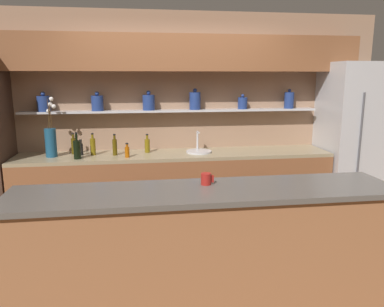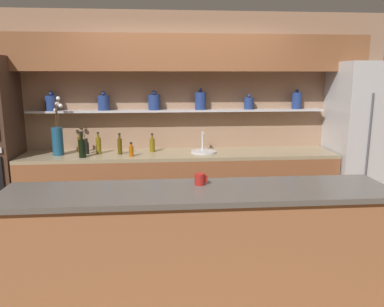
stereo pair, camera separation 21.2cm
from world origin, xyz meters
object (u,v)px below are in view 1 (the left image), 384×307
(bottle_oil_5, at_px, (74,145))
(bottle_oil_6, at_px, (115,146))
(flower_vase, at_px, (51,140))
(bottle_sauce_1, at_px, (127,151))
(bottle_sauce_0, at_px, (81,148))
(bottle_oil_3, at_px, (147,145))
(refrigerator, at_px, (353,143))
(bottle_oil_2, at_px, (93,146))
(sink_fixture, at_px, (199,150))
(coffee_mug, at_px, (206,179))
(bottle_wine_4, at_px, (77,149))

(bottle_oil_5, height_order, bottle_oil_6, bottle_oil_5)
(flower_vase, distance_m, bottle_sauce_1, 0.88)
(bottle_oil_5, xyz_separation_m, bottle_oil_6, (0.49, -0.14, -0.00))
(bottle_sauce_0, height_order, bottle_oil_3, bottle_oil_3)
(refrigerator, height_order, bottle_sauce_1, refrigerator)
(refrigerator, bearing_deg, bottle_oil_3, 177.15)
(bottle_sauce_0, height_order, bottle_oil_2, bottle_oil_2)
(sink_fixture, bearing_deg, flower_vase, -179.64)
(flower_vase, height_order, bottle_sauce_1, flower_vase)
(bottle_sauce_1, distance_m, bottle_oil_3, 0.34)
(refrigerator, relative_size, bottle_oil_6, 7.97)
(bottle_oil_2, height_order, bottle_oil_6, bottle_oil_2)
(bottle_oil_3, height_order, coffee_mug, bottle_oil_3)
(flower_vase, bearing_deg, bottle_oil_5, 28.25)
(bottle_oil_5, distance_m, bottle_oil_6, 0.50)
(coffee_mug, bearing_deg, bottle_oil_6, 114.73)
(refrigerator, bearing_deg, bottle_sauce_0, 178.58)
(bottle_sauce_0, relative_size, bottle_oil_6, 0.74)
(coffee_mug, bearing_deg, bottle_sauce_1, 112.26)
(refrigerator, xyz_separation_m, bottle_sauce_0, (-3.36, 0.08, 0.00))
(flower_vase, bearing_deg, bottle_sauce_0, 8.10)
(flower_vase, height_order, bottle_wine_4, flower_vase)
(sink_fixture, height_order, bottle_sauce_1, sink_fixture)
(bottle_oil_2, bearing_deg, sink_fixture, -1.03)
(bottle_oil_5, bearing_deg, coffee_mug, -55.26)
(bottle_oil_2, bearing_deg, bottle_oil_5, 159.28)
(bottle_sauce_1, bearing_deg, bottle_oil_3, 46.62)
(flower_vase, distance_m, sink_fixture, 1.72)
(bottle_sauce_0, bearing_deg, sink_fixture, -1.43)
(bottle_sauce_0, xyz_separation_m, bottle_wine_4, (-0.01, -0.20, 0.03))
(bottle_sauce_0, bearing_deg, bottle_oil_2, -4.98)
(bottle_oil_5, relative_size, bottle_oil_6, 1.01)
(bottle_oil_2, relative_size, bottle_wine_4, 0.86)
(refrigerator, height_order, bottle_oil_2, refrigerator)
(refrigerator, relative_size, sink_fixture, 6.46)
(flower_vase, height_order, bottle_oil_5, flower_vase)
(bottle_wine_4, bearing_deg, bottle_oil_2, 51.70)
(flower_vase, distance_m, bottle_wine_4, 0.36)
(bottle_sauce_0, distance_m, bottle_oil_5, 0.12)
(bottle_sauce_1, xyz_separation_m, bottle_oil_2, (-0.40, 0.19, 0.04))
(sink_fixture, bearing_deg, bottle_oil_2, 178.97)
(bottle_oil_2, bearing_deg, flower_vase, -175.84)
(bottle_sauce_0, xyz_separation_m, coffee_mug, (1.16, -1.74, 0.06))
(refrigerator, distance_m, sink_fixture, 1.98)
(bottle_wine_4, distance_m, bottle_oil_5, 0.29)
(sink_fixture, relative_size, bottle_wine_4, 1.03)
(bottle_sauce_1, distance_m, bottle_oil_6, 0.20)
(sink_fixture, bearing_deg, bottle_oil_6, -178.43)
(bottle_sauce_1, bearing_deg, flower_vase, 169.56)
(bottle_sauce_0, xyz_separation_m, bottle_oil_3, (0.77, 0.05, 0.01))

